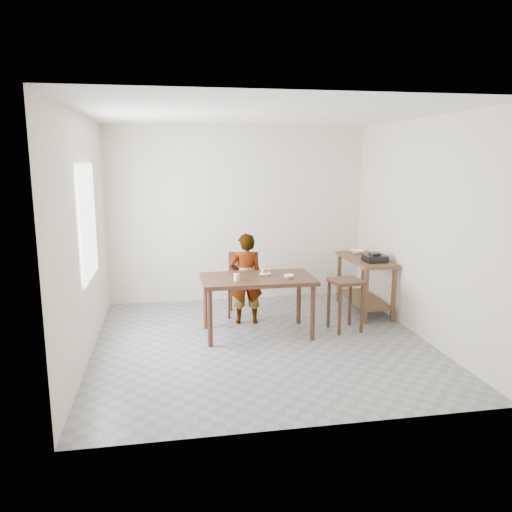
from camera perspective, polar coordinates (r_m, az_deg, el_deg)
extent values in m
cube|color=gray|center=(6.19, 0.66, -10.01)|extent=(4.00, 4.00, 0.04)
cube|color=white|center=(5.80, 0.73, 16.13)|extent=(4.00, 4.00, 0.04)
cube|color=silver|center=(7.82, -2.10, 4.76)|extent=(4.00, 0.04, 2.70)
cube|color=silver|center=(3.91, 6.28, -1.65)|extent=(4.00, 0.04, 2.70)
cube|color=silver|center=(5.82, -19.26, 1.97)|extent=(0.04, 4.00, 2.70)
cube|color=silver|center=(6.53, 18.40, 2.95)|extent=(0.04, 4.00, 2.70)
cube|color=white|center=(5.98, -18.59, 3.70)|extent=(0.02, 1.10, 1.30)
imported|color=white|center=(6.72, -1.18, -2.61)|extent=(0.47, 0.32, 1.24)
cylinder|color=silver|center=(6.06, -2.24, -2.44)|extent=(0.08, 0.08, 0.09)
imported|color=white|center=(6.22, 3.76, -2.33)|extent=(0.16, 0.16, 0.04)
imported|color=white|center=(7.67, 11.46, 0.48)|extent=(0.23, 0.23, 0.05)
cube|color=black|center=(7.12, 13.41, -0.25)|extent=(0.29, 0.29, 0.10)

